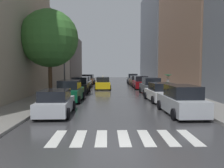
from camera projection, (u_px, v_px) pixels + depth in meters
ground_plane at (112, 88)px, 31.82m from camera, size 28.00×72.00×0.04m
sidewalk_left at (66, 87)px, 31.68m from camera, size 3.00×72.00×0.15m
sidewalk_right at (158, 87)px, 31.95m from camera, size 3.00×72.00×0.15m
crosswalk_stripes at (124, 138)px, 9.16m from camera, size 5.85×2.20×0.01m
building_left_mid at (44, 52)px, 36.79m from camera, size 6.00×14.39×10.63m
building_left_far at (65, 58)px, 54.77m from camera, size 6.00×20.51×10.30m
building_right_mid at (197, 9)px, 29.43m from camera, size 6.00×17.50×20.83m
building_right_far at (161, 36)px, 49.11m from camera, size 6.00×20.32×19.54m
parked_car_left_nearest at (55, 103)px, 13.57m from camera, size 2.10×4.11×1.53m
parked_car_left_second at (70, 92)px, 18.96m from camera, size 2.14×4.05×1.80m
parked_car_left_third at (80, 85)px, 25.69m from camera, size 2.10×4.64×1.79m
parked_car_left_fourth at (84, 82)px, 31.97m from camera, size 2.11×4.39×1.59m
parked_car_left_fifth at (88, 80)px, 38.59m from camera, size 2.29×4.21×1.71m
parked_car_right_nearest at (181, 101)px, 13.69m from camera, size 2.12×4.67×1.79m
parked_car_right_second at (161, 93)px, 19.02m from camera, size 2.30×4.18×1.58m
parked_car_right_third at (151, 86)px, 24.24m from camera, size 2.04×4.20×1.78m
parked_car_right_fourth at (141, 83)px, 30.67m from camera, size 2.09×4.59×1.73m
parked_car_right_fifth at (136, 81)px, 35.92m from camera, size 2.19×4.27×1.57m
parked_car_right_sixth at (133, 79)px, 41.67m from camera, size 2.21×4.30×1.73m
taxi_midroad at (103, 83)px, 30.07m from camera, size 2.16×4.55×1.81m
pedestrian_foreground at (168, 79)px, 25.85m from camera, size 0.90×0.90×1.91m
street_tree_left at (50, 39)px, 21.03m from camera, size 5.36×5.36×8.08m
lamp_post_left at (64, 56)px, 25.64m from camera, size 0.60×0.28×6.86m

